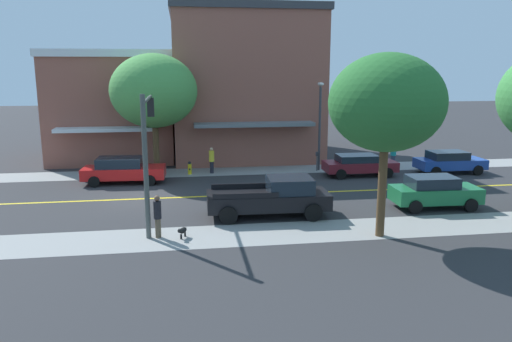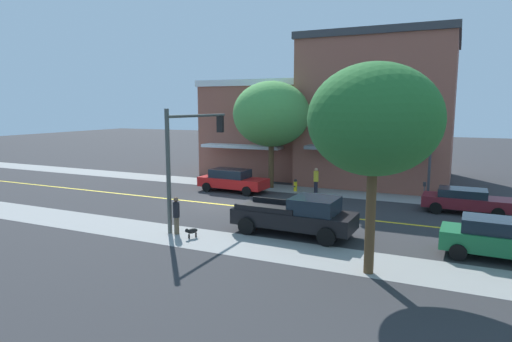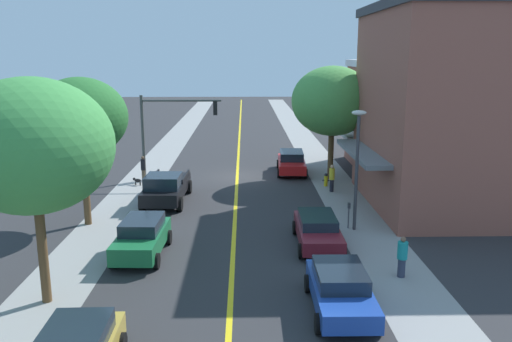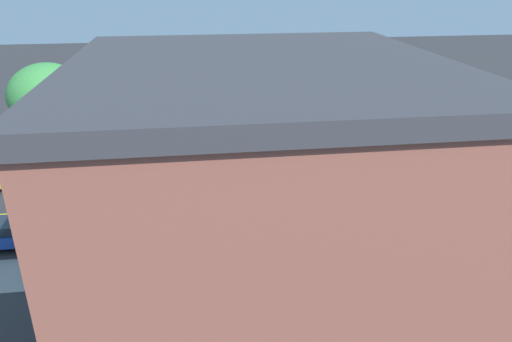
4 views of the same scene
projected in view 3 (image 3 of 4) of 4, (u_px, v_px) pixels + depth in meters
ground_plane at (237, 176)px, 36.26m from camera, size 140.00×140.00×0.00m
sidewalk_left at (329, 176)px, 36.40m from camera, size 2.77×126.00×0.01m
sidewalk_right at (145, 177)px, 36.11m from camera, size 2.77×126.00×0.01m
road_centerline_stripe at (237, 176)px, 36.26m from camera, size 0.20×126.00×0.00m
tan_rowhouse at (418, 115)px, 38.15m from camera, size 10.48×8.98×7.92m
corner_shop_building at (479, 107)px, 28.29m from camera, size 12.81×10.87×11.02m
street_tree_left_near at (332, 101)px, 34.50m from camera, size 5.44×5.44×7.61m
street_tree_right_corner at (33, 146)px, 16.73m from camera, size 5.20×5.20×7.65m
street_tree_left_far at (81, 117)px, 24.91m from camera, size 4.48×4.48×7.29m
fire_hydrant at (326, 180)px, 33.51m from camera, size 0.44×0.24×0.85m
parking_meter at (349, 211)px, 25.27m from camera, size 0.12×0.18×1.28m
traffic_light_mast at (169, 123)px, 34.34m from camera, size 5.33×0.32×5.72m
street_lamp at (357, 156)px, 24.47m from camera, size 0.70×0.36×5.80m
red_sedan_left_curb at (291, 162)px, 37.22m from camera, size 2.24×4.84×1.54m
maroon_sedan_left_curb at (318, 229)px, 23.07m from camera, size 2.03×4.56×1.35m
green_sedan_right_curb at (142, 237)px, 21.88m from camera, size 2.08×4.22×1.57m
blue_sedan_left_curb at (340, 289)px, 17.15m from camera, size 2.06×4.33×1.43m
black_pickup_truck at (166, 187)px, 29.68m from camera, size 2.46×5.62×1.80m
pedestrian_teal_shirt at (402, 256)px, 19.71m from camera, size 0.39×0.39×1.61m
pedestrian_black_shirt at (143, 168)px, 34.58m from camera, size 0.31×0.31×1.74m
pedestrian_yellow_shirt at (332, 178)px, 32.02m from camera, size 0.33×0.33×1.70m
small_dog at (137, 180)px, 33.77m from camera, size 0.62×0.42×0.47m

